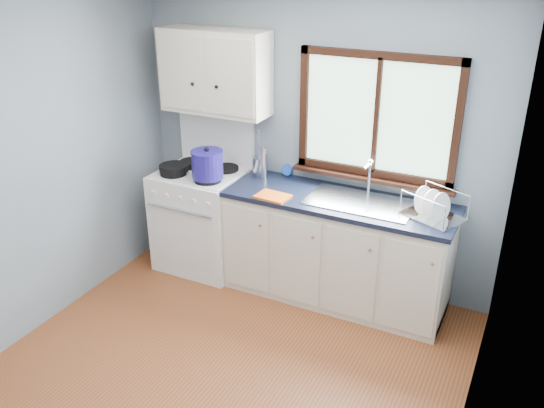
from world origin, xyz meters
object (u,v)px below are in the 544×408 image
at_px(skillet, 174,168).
at_px(dish_rack, 433,210).
at_px(gas_range, 203,216).
at_px(stockpot, 207,164).
at_px(thermos, 263,163).
at_px(utensil_crock, 260,166).
at_px(base_cabinets, 336,254).
at_px(sink, 360,210).

height_order(skillet, dish_rack, dish_rack).
height_order(gas_range, stockpot, gas_range).
distance_m(skillet, thermos, 0.79).
height_order(gas_range, utensil_crock, gas_range).
xyz_separation_m(utensil_crock, dish_rack, (1.55, -0.19, -0.03)).
bearing_deg(dish_rack, base_cabinets, -156.38).
relative_size(base_cabinets, skillet, 4.49).
bearing_deg(base_cabinets, skillet, -173.90).
distance_m(sink, stockpot, 1.34).
distance_m(skillet, dish_rack, 2.23).
relative_size(utensil_crock, thermos, 1.47).
bearing_deg(gas_range, dish_rack, 0.17).
xyz_separation_m(base_cabinets, dish_rack, (0.74, -0.01, 0.57)).
bearing_deg(gas_range, base_cabinets, 0.82).
bearing_deg(thermos, base_cabinets, -9.12).
relative_size(gas_range, skillet, 3.30).
distance_m(base_cabinets, utensil_crock, 1.01).
bearing_deg(stockpot, dish_rack, 4.66).
distance_m(base_cabinets, sink, 0.48).
bearing_deg(skillet, stockpot, -15.24).
xyz_separation_m(base_cabinets, utensil_crock, (-0.80, 0.18, 0.59)).
bearing_deg(skillet, sink, -8.73).
xyz_separation_m(sink, skillet, (-1.66, -0.16, 0.13)).
bearing_deg(stockpot, gas_range, 139.99).
relative_size(base_cabinets, sink, 2.20).
distance_m(skillet, utensil_crock, 0.76).
distance_m(stockpot, dish_rack, 1.88).
bearing_deg(dish_rack, sink, -156.65).
bearing_deg(sink, thermos, 172.60).
distance_m(sink, utensil_crock, 1.01).
relative_size(skillet, utensil_crock, 1.00).
xyz_separation_m(sink, dish_rack, (0.56, -0.01, 0.12)).
bearing_deg(utensil_crock, base_cabinets, -12.37).
height_order(base_cabinets, sink, sink).
bearing_deg(base_cabinets, gas_range, -179.18).
bearing_deg(thermos, dish_rack, -5.07).
bearing_deg(gas_range, stockpot, -40.01).
bearing_deg(thermos, gas_range, -166.13).
distance_m(sink, thermos, 0.95).
xyz_separation_m(stockpot, thermos, (0.39, 0.28, -0.02)).
xyz_separation_m(gas_range, skillet, (-0.18, -0.14, 0.49)).
relative_size(base_cabinets, stockpot, 5.03).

